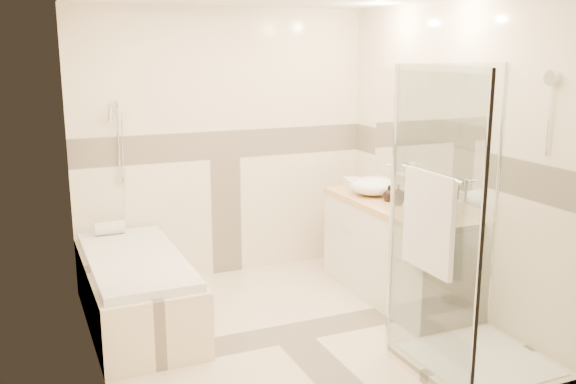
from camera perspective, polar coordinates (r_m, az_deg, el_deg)
name	(u,v)px	position (r m, az deg, el deg)	size (l,w,h in m)	color
room	(295,171)	(4.67, 0.65, 1.85)	(2.82, 3.02, 2.52)	#F2DFC0
bathtub	(136,286)	(5.22, -13.33, -8.17)	(0.75, 1.70, 0.56)	#F7E4C6
vanity	(395,251)	(5.62, 9.46, -5.18)	(0.58, 1.62, 0.85)	white
shower_enclosure	(462,300)	(4.47, 15.21, -9.21)	(0.96, 0.93, 2.04)	#F7E4C6
vessel_sink_near	(373,186)	(5.77, 7.56, 0.56)	(0.41, 0.41, 0.16)	white
vessel_sink_far	(430,207)	(5.08, 12.47, -1.29)	(0.42, 0.42, 0.17)	white
faucet_near	(394,175)	(5.87, 9.39, 1.46)	(0.11, 0.03, 0.27)	silver
faucet_far	(453,195)	(5.20, 14.45, -0.27)	(0.11, 0.03, 0.27)	silver
amenity_bottle_a	(398,195)	(5.44, 9.77, -0.22)	(0.08, 0.08, 0.17)	black
amenity_bottle_b	(389,193)	(5.55, 8.97, -0.11)	(0.11, 0.11, 0.14)	black
folded_towels	(354,183)	(6.08, 5.87, 0.80)	(0.15, 0.24, 0.08)	white
rolled_towel	(110,228)	(5.75, -15.58, -3.11)	(0.11, 0.11, 0.25)	white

